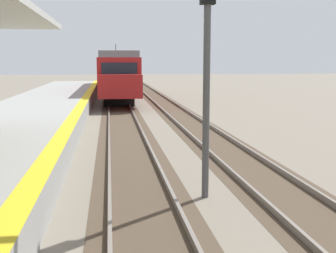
# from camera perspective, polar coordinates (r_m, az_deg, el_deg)

# --- Properties ---
(track_pair_nearest_platform) EXTENTS (2.34, 120.00, 0.16)m
(track_pair_nearest_platform) POSITION_cam_1_polar(r_m,az_deg,el_deg) (15.18, -5.11, -3.19)
(track_pair_nearest_platform) COLOR #4C3D2D
(track_pair_nearest_platform) RESTS_ON ground
(track_pair_middle) EXTENTS (2.34, 120.00, 0.16)m
(track_pair_middle) POSITION_cam_1_polar(r_m,az_deg,el_deg) (15.70, 7.40, -2.82)
(track_pair_middle) COLOR #4C3D2D
(track_pair_middle) RESTS_ON ground
(approaching_train) EXTENTS (2.93, 19.60, 4.76)m
(approaching_train) POSITION_cam_1_polar(r_m,az_deg,el_deg) (36.77, -6.81, 7.09)
(approaching_train) COLOR maroon
(approaching_train) RESTS_ON ground
(rail_signal_post) EXTENTS (0.32, 0.34, 5.20)m
(rail_signal_post) POSITION_cam_1_polar(r_m,az_deg,el_deg) (9.73, 5.21, 8.83)
(rail_signal_post) COLOR #4C4C4C
(rail_signal_post) RESTS_ON ground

